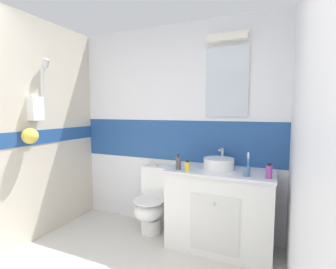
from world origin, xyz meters
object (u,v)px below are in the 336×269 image
(toilet, at_px, (152,202))
(perfume_flask_small, at_px, (187,166))
(toothbrush_cup, at_px, (247,170))
(lotion_bottle_short, at_px, (269,171))
(sink_basin, at_px, (219,163))
(soap_dispenser, at_px, (178,163))

(toilet, relative_size, perfume_flask_small, 7.17)
(toothbrush_cup, height_order, lotion_bottle_short, toothbrush_cup)
(sink_basin, height_order, toilet, sink_basin)
(toothbrush_cup, relative_size, lotion_bottle_short, 1.65)
(toilet, relative_size, toothbrush_cup, 3.46)
(toilet, bearing_deg, soap_dispenser, -24.97)
(perfume_flask_small, bearing_deg, toothbrush_cup, 3.23)
(soap_dispenser, bearing_deg, perfume_flask_small, -8.76)
(soap_dispenser, bearing_deg, sink_basin, 27.79)
(sink_basin, height_order, perfume_flask_small, sink_basin)
(sink_basin, distance_m, lotion_bottle_short, 0.53)
(toilet, distance_m, soap_dispenser, 0.71)
(lotion_bottle_short, bearing_deg, toothbrush_cup, -180.00)
(lotion_bottle_short, height_order, perfume_flask_small, lotion_bottle_short)
(sink_basin, height_order, toothbrush_cup, toothbrush_cup)
(soap_dispenser, relative_size, perfume_flask_small, 1.54)
(soap_dispenser, distance_m, perfume_flask_small, 0.11)
(toothbrush_cup, bearing_deg, lotion_bottle_short, 0.00)
(toilet, xyz_separation_m, perfume_flask_small, (0.52, -0.21, 0.54))
(toilet, height_order, perfume_flask_small, perfume_flask_small)
(soap_dispenser, bearing_deg, lotion_bottle_short, 1.06)
(toilet, bearing_deg, perfume_flask_small, -21.87)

